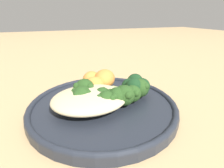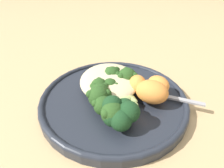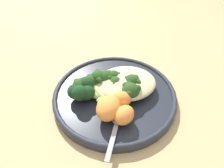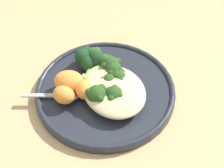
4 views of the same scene
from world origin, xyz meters
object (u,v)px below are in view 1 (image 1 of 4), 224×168
broccoli_stalk_6 (128,93)px  spoon (96,84)px  kale_tuft (136,86)px  broccoli_stalk_3 (108,97)px  sweet_potato_chunk_2 (94,85)px  broccoli_stalk_7 (136,88)px  sweet_potato_chunk_0 (105,79)px  plate (103,106)px  quinoa_mound (90,99)px  sweet_potato_chunk_1 (91,79)px  broccoli_stalk_2 (104,94)px  broccoli_stalk_5 (122,95)px  broccoli_stalk_1 (87,95)px  broccoli_stalk_4 (117,95)px  broccoli_stalk_0 (88,89)px

broccoli_stalk_6 → spoon: bearing=175.7°
broccoli_stalk_6 → kale_tuft: (0.03, 0.02, 0.01)m
broccoli_stalk_3 → sweet_potato_chunk_2: (-0.01, 0.06, 0.00)m
broccoli_stalk_7 → sweet_potato_chunk_0: 0.09m
plate → quinoa_mound: size_ratio=2.04×
sweet_potato_chunk_0 → sweet_potato_chunk_1: size_ratio=1.33×
sweet_potato_chunk_0 → spoon: 0.03m
plate → broccoli_stalk_3: broccoli_stalk_3 is taller
plate → broccoli_stalk_2: 0.03m
broccoli_stalk_2 → broccoli_stalk_5: 0.04m
plate → quinoa_mound: bearing=-162.6°
plate → broccoli_stalk_1: bearing=172.2°
broccoli_stalk_2 → sweet_potato_chunk_0: size_ratio=1.21×
plate → broccoli_stalk_6: bearing=-12.4°
quinoa_mound → sweet_potato_chunk_0: 0.10m
broccoli_stalk_5 → sweet_potato_chunk_2: (-0.04, 0.07, 0.00)m
broccoli_stalk_7 → sweet_potato_chunk_1: (-0.07, 0.09, -0.00)m
broccoli_stalk_6 → broccoli_stalk_7: (0.02, 0.01, 0.00)m
broccoli_stalk_5 → kale_tuft: kale_tuft is taller
sweet_potato_chunk_0 → sweet_potato_chunk_2: (-0.03, -0.02, -0.00)m
broccoli_stalk_3 → broccoli_stalk_6: size_ratio=1.10×
broccoli_stalk_5 → broccoli_stalk_4: bearing=-101.8°
broccoli_stalk_3 → sweet_potato_chunk_0: 0.09m
plate → sweet_potato_chunk_0: size_ratio=4.87×
broccoli_stalk_0 → kale_tuft: kale_tuft is taller
broccoli_stalk_6 → plate: bearing=-127.9°
broccoli_stalk_2 → broccoli_stalk_4: size_ratio=0.84×
quinoa_mound → broccoli_stalk_0: size_ratio=1.60×
broccoli_stalk_5 → broccoli_stalk_7: same height
broccoli_stalk_1 → broccoli_stalk_7: (0.11, -0.01, 0.00)m
quinoa_mound → broccoli_stalk_0: 0.04m
spoon → broccoli_stalk_5: bearing=-143.6°
plate → broccoli_stalk_4: 0.04m
broccoli_stalk_2 → broccoli_stalk_3: broccoli_stalk_3 is taller
broccoli_stalk_2 → sweet_potato_chunk_0: bearing=-153.0°
broccoli_stalk_7 → broccoli_stalk_0: bearing=-163.8°
broccoli_stalk_1 → spoon: 0.10m
plate → sweet_potato_chunk_2: bearing=94.4°
broccoli_stalk_1 → sweet_potato_chunk_2: 0.05m
sweet_potato_chunk_2 → kale_tuft: size_ratio=0.70×
broccoli_stalk_1 → broccoli_stalk_7: bearing=156.7°
broccoli_stalk_6 → broccoli_stalk_5: bearing=-85.7°
sweet_potato_chunk_2 → plate: bearing=-85.6°
broccoli_stalk_4 → broccoli_stalk_6: bearing=117.1°
broccoli_stalk_0 → broccoli_stalk_6: 0.08m
plate → broccoli_stalk_5: 0.05m
broccoli_stalk_6 → sweet_potato_chunk_2: sweet_potato_chunk_2 is taller
broccoli_stalk_4 → sweet_potato_chunk_0: 0.09m
broccoli_stalk_2 → sweet_potato_chunk_1: bearing=-131.8°
kale_tuft → spoon: bearing=128.2°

